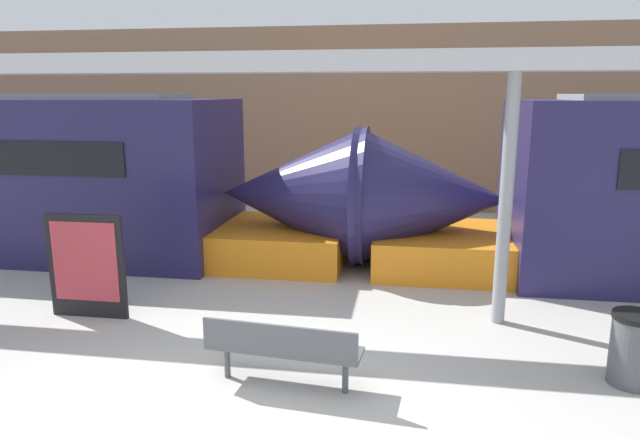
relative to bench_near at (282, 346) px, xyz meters
The scene contains 7 objects.
ground_plane 0.85m from the bench_near, 108.33° to the right, with size 60.00×60.00×0.00m, color #B2AFA8.
station_wall 10.51m from the bench_near, 91.21° to the left, with size 56.00×0.20×5.00m, color #937051.
bench_near is the anchor object (origin of this frame).
trash_bin 3.92m from the bench_near, 10.51° to the left, with size 0.53×0.53×0.83m.
poster_board 3.63m from the bench_near, 153.94° to the left, with size 1.17×0.07×1.54m.
support_column_near 3.73m from the bench_near, 41.47° to the left, with size 0.19×0.19×3.49m, color gray.
canopy_beam 4.71m from the bench_near, 41.47° to the left, with size 28.00×0.60×0.28m, color #B7B7BC.
Camera 1 is at (1.54, -5.00, 3.20)m, focal length 32.00 mm.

